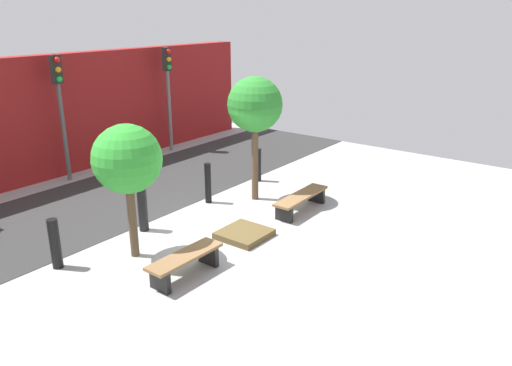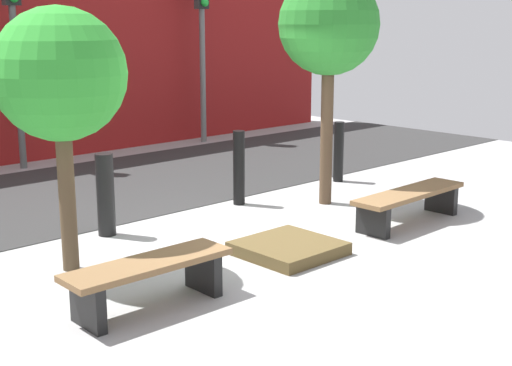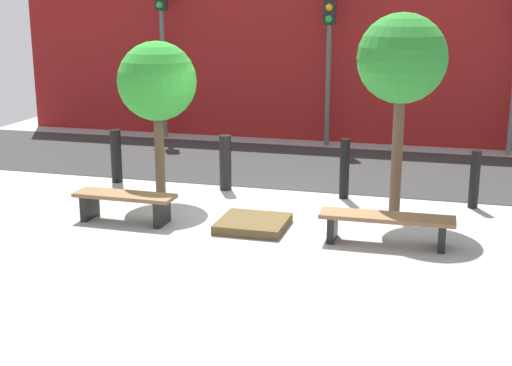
{
  "view_description": "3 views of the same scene",
  "coord_description": "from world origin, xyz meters",
  "px_view_note": "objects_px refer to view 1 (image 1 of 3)",
  "views": [
    {
      "loc": [
        -7.88,
        -6.86,
        4.74
      ],
      "look_at": [
        0.43,
        -0.61,
        1.14
      ],
      "focal_mm": 35.0,
      "sensor_mm": 36.0,
      "label": 1
    },
    {
      "loc": [
        -5.53,
        -5.93,
        2.59
      ],
      "look_at": [
        0.07,
        0.01,
        0.71
      ],
      "focal_mm": 50.0,
      "sensor_mm": 36.0,
      "label": 2
    },
    {
      "loc": [
        2.79,
        -10.63,
        3.44
      ],
      "look_at": [
        0.04,
        -0.58,
        0.71
      ],
      "focal_mm": 50.0,
      "sensor_mm": 36.0,
      "label": 3
    }
  ],
  "objects_px": {
    "bench_right": "(301,199)",
    "bollard_right": "(258,165)",
    "bollard_center": "(208,183)",
    "traffic_light_mid_east": "(168,80)",
    "traffic_light_mid_west": "(60,96)",
    "tree_behind_right_bench": "(255,106)",
    "bench_left": "(185,261)",
    "bollard_left": "(143,209)",
    "tree_behind_left_bench": "(127,160)",
    "planter_bed": "(244,234)",
    "bollard_far_left": "(55,244)"
  },
  "relations": [
    {
      "from": "planter_bed",
      "to": "bollard_center",
      "type": "xyz_separation_m",
      "value": [
        1.09,
        2.05,
        0.46
      ]
    },
    {
      "from": "bollard_center",
      "to": "traffic_light_mid_east",
      "type": "height_order",
      "value": "traffic_light_mid_east"
    },
    {
      "from": "bollard_far_left",
      "to": "bollard_center",
      "type": "xyz_separation_m",
      "value": [
        4.37,
        0.0,
        0.03
      ]
    },
    {
      "from": "bollard_right",
      "to": "bench_left",
      "type": "bearing_deg",
      "value": -157.07
    },
    {
      "from": "tree_behind_left_bench",
      "to": "bollard_right",
      "type": "bearing_deg",
      "value": 8.67
    },
    {
      "from": "tree_behind_right_bench",
      "to": "traffic_light_mid_west",
      "type": "relative_size",
      "value": 0.89
    },
    {
      "from": "bench_left",
      "to": "planter_bed",
      "type": "bearing_deg",
      "value": 6.61
    },
    {
      "from": "bollard_right",
      "to": "traffic_light_mid_west",
      "type": "xyz_separation_m",
      "value": [
        -3.28,
        4.52,
        2.0
      ]
    },
    {
      "from": "tree_behind_right_bench",
      "to": "bench_left",
      "type": "bearing_deg",
      "value": -160.55
    },
    {
      "from": "bench_left",
      "to": "bollard_far_left",
      "type": "xyz_separation_m",
      "value": [
        -1.24,
        2.25,
        0.18
      ]
    },
    {
      "from": "planter_bed",
      "to": "tree_behind_left_bench",
      "type": "distance_m",
      "value": 3.09
    },
    {
      "from": "bench_left",
      "to": "bollard_right",
      "type": "relative_size",
      "value": 1.66
    },
    {
      "from": "bollard_center",
      "to": "tree_behind_right_bench",
      "type": "bearing_deg",
      "value": -40.64
    },
    {
      "from": "bollard_far_left",
      "to": "bollard_center",
      "type": "distance_m",
      "value": 4.37
    },
    {
      "from": "bench_right",
      "to": "bollard_far_left",
      "type": "xyz_separation_m",
      "value": [
        -5.31,
        2.25,
        0.19
      ]
    },
    {
      "from": "bollard_left",
      "to": "bollard_center",
      "type": "xyz_separation_m",
      "value": [
        2.18,
        0.0,
        0.02
      ]
    },
    {
      "from": "bench_right",
      "to": "traffic_light_mid_west",
      "type": "relative_size",
      "value": 0.53
    },
    {
      "from": "tree_behind_left_bench",
      "to": "bollard_left",
      "type": "relative_size",
      "value": 2.69
    },
    {
      "from": "traffic_light_mid_east",
      "to": "tree_behind_left_bench",
      "type": "bearing_deg",
      "value": -139.21
    },
    {
      "from": "bollard_right",
      "to": "traffic_light_mid_east",
      "type": "relative_size",
      "value": 0.27
    },
    {
      "from": "bollard_far_left",
      "to": "tree_behind_right_bench",
      "type": "bearing_deg",
      "value": -8.67
    },
    {
      "from": "bench_left",
      "to": "bollard_left",
      "type": "distance_m",
      "value": 2.44
    },
    {
      "from": "bollard_right",
      "to": "traffic_light_mid_east",
      "type": "height_order",
      "value": "traffic_light_mid_east"
    },
    {
      "from": "tree_behind_right_bench",
      "to": "bollard_right",
      "type": "bearing_deg",
      "value": 33.11
    },
    {
      "from": "bench_left",
      "to": "traffic_light_mid_east",
      "type": "height_order",
      "value": "traffic_light_mid_east"
    },
    {
      "from": "planter_bed",
      "to": "traffic_light_mid_west",
      "type": "bearing_deg",
      "value": 90.0
    },
    {
      "from": "bench_right",
      "to": "bollard_right",
      "type": "bearing_deg",
      "value": 60.09
    },
    {
      "from": "bollard_center",
      "to": "traffic_light_mid_east",
      "type": "xyz_separation_m",
      "value": [
        3.05,
        4.52,
        1.95
      ]
    },
    {
      "from": "bench_right",
      "to": "tree_behind_right_bench",
      "type": "xyz_separation_m",
      "value": [
        0.0,
        1.44,
        2.17
      ]
    },
    {
      "from": "bench_right",
      "to": "bollard_center",
      "type": "distance_m",
      "value": 2.45
    },
    {
      "from": "bench_left",
      "to": "bollard_right",
      "type": "bearing_deg",
      "value": 23.92
    },
    {
      "from": "tree_behind_right_bench",
      "to": "traffic_light_mid_east",
      "type": "relative_size",
      "value": 0.9
    },
    {
      "from": "bench_right",
      "to": "bollard_right",
      "type": "relative_size",
      "value": 1.95
    },
    {
      "from": "tree_behind_left_bench",
      "to": "tree_behind_right_bench",
      "type": "height_order",
      "value": "tree_behind_right_bench"
    },
    {
      "from": "bench_right",
      "to": "tree_behind_left_bench",
      "type": "xyz_separation_m",
      "value": [
        -4.07,
        1.44,
        1.72
      ]
    },
    {
      "from": "bench_left",
      "to": "bollard_left",
      "type": "bearing_deg",
      "value": 68.23
    },
    {
      "from": "bench_left",
      "to": "tree_behind_left_bench",
      "type": "bearing_deg",
      "value": 90.99
    },
    {
      "from": "bollard_center",
      "to": "bollard_left",
      "type": "bearing_deg",
      "value": 180.0
    },
    {
      "from": "bollard_center",
      "to": "bollard_right",
      "type": "xyz_separation_m",
      "value": [
        2.18,
        0.0,
        -0.04
      ]
    },
    {
      "from": "tree_behind_right_bench",
      "to": "bollard_center",
      "type": "height_order",
      "value": "tree_behind_right_bench"
    },
    {
      "from": "planter_bed",
      "to": "traffic_light_mid_west",
      "type": "relative_size",
      "value": 0.28
    },
    {
      "from": "tree_behind_left_bench",
      "to": "traffic_light_mid_east",
      "type": "distance_m",
      "value": 8.17
    },
    {
      "from": "bollard_far_left",
      "to": "bollard_left",
      "type": "height_order",
      "value": "bollard_left"
    },
    {
      "from": "tree_behind_right_bench",
      "to": "tree_behind_left_bench",
      "type": "bearing_deg",
      "value": 180.0
    },
    {
      "from": "bench_left",
      "to": "bollard_far_left",
      "type": "height_order",
      "value": "bollard_far_left"
    },
    {
      "from": "bollard_center",
      "to": "traffic_light_mid_west",
      "type": "bearing_deg",
      "value": 103.58
    },
    {
      "from": "bench_left",
      "to": "traffic_light_mid_east",
      "type": "distance_m",
      "value": 9.42
    },
    {
      "from": "planter_bed",
      "to": "bollard_far_left",
      "type": "bearing_deg",
      "value": 148.01
    },
    {
      "from": "planter_bed",
      "to": "traffic_light_mid_west",
      "type": "height_order",
      "value": "traffic_light_mid_west"
    },
    {
      "from": "bollard_center",
      "to": "bollard_far_left",
      "type": "bearing_deg",
      "value": 180.0
    }
  ]
}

